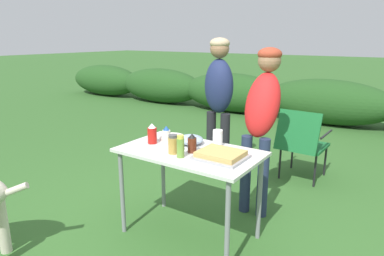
{
  "coord_description": "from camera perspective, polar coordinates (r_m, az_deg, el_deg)",
  "views": [
    {
      "loc": [
        1.43,
        -2.09,
        1.59
      ],
      "look_at": [
        -0.05,
        0.11,
        0.89
      ],
      "focal_mm": 32.0,
      "sensor_mm": 36.0,
      "label": 1
    }
  ],
  "objects": [
    {
      "name": "mixing_bowl",
      "position": [
        2.82,
        -0.28,
        -1.95
      ],
      "size": [
        0.21,
        0.21,
        0.08
      ],
      "primitive_type": "ellipsoid",
      "color": "#99B2CC",
      "rests_on": "folding_table"
    },
    {
      "name": "plate_stack",
      "position": [
        2.96,
        -3.39,
        -1.59
      ],
      "size": [
        0.21,
        0.21,
        0.03
      ],
      "primitive_type": "cylinder",
      "color": "white",
      "rests_on": "folding_table"
    },
    {
      "name": "mayo_bottle",
      "position": [
        2.8,
        -4.29,
        -1.3
      ],
      "size": [
        0.07,
        0.07,
        0.16
      ],
      "color": "silver",
      "rests_on": "folding_table"
    },
    {
      "name": "standing_person_in_red_jacket",
      "position": [
        3.12,
        11.61,
        2.91
      ],
      "size": [
        0.32,
        0.44,
        1.51
      ],
      "rotation": [
        0.0,
        0.0,
        0.02
      ],
      "color": "#232D4C",
      "rests_on": "ground"
    },
    {
      "name": "bbq_sauce_bottle",
      "position": [
        2.61,
        0.01,
        -2.59
      ],
      "size": [
        0.07,
        0.07,
        0.15
      ],
      "color": "#562314",
      "rests_on": "folding_table"
    },
    {
      "name": "folding_table",
      "position": [
        2.7,
        -0.4,
        -5.29
      ],
      "size": [
        1.1,
        0.64,
        0.74
      ],
      "color": "silver",
      "rests_on": "ground"
    },
    {
      "name": "paper_cup_stack",
      "position": [
        2.79,
        4.3,
        -1.62
      ],
      "size": [
        0.08,
        0.08,
        0.13
      ],
      "primitive_type": "cylinder",
      "color": "white",
      "rests_on": "folding_table"
    },
    {
      "name": "standing_person_with_beanie",
      "position": [
        3.89,
        4.48,
        5.93
      ],
      "size": [
        0.36,
        0.27,
        1.59
      ],
      "rotation": [
        0.0,
        0.0,
        -0.05
      ],
      "color": "black",
      "rests_on": "ground"
    },
    {
      "name": "ketchup_bottle",
      "position": [
        2.85,
        -6.66,
        -0.97
      ],
      "size": [
        0.08,
        0.08,
        0.17
      ],
      "color": "red",
      "rests_on": "folding_table"
    },
    {
      "name": "food_tray",
      "position": [
        2.5,
        4.82,
        -4.52
      ],
      "size": [
        0.35,
        0.3,
        0.06
      ],
      "color": "#9E9EA3",
      "rests_on": "folding_table"
    },
    {
      "name": "relish_jar",
      "position": [
        2.5,
        -1.93,
        -3.11
      ],
      "size": [
        0.06,
        0.06,
        0.17
      ],
      "color": "olive",
      "rests_on": "folding_table"
    },
    {
      "name": "spice_jar",
      "position": [
        2.59,
        -3.15,
        -2.73
      ],
      "size": [
        0.08,
        0.08,
        0.15
      ],
      "color": "#B2893D",
      "rests_on": "folding_table"
    },
    {
      "name": "shrub_hedge",
      "position": [
        6.92,
        21.55,
        4.09
      ],
      "size": [
        14.4,
        0.9,
        0.85
      ],
      "color": "#234C1E",
      "rests_on": "ground"
    },
    {
      "name": "ground_plane",
      "position": [
        3.0,
        -0.38,
        -17.29
      ],
      "size": [
        60.0,
        60.0,
        0.0
      ],
      "primitive_type": "plane",
      "color": "#336028"
    },
    {
      "name": "camp_chair_green_behind_table",
      "position": [
        4.03,
        17.81,
        -2.08
      ],
      "size": [
        0.5,
        0.61,
        0.83
      ],
      "rotation": [
        0.0,
        0.0,
        -0.03
      ],
      "color": "#19602D",
      "rests_on": "ground"
    }
  ]
}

